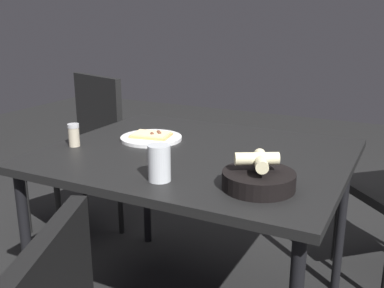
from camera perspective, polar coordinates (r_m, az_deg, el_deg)
The scene contains 6 objects.
dining_table at distance 1.73m, azimuth 0.57°, elevation -2.75°, with size 0.96×1.14×0.71m.
pizza_plate at distance 1.88m, azimuth -5.27°, elevation 0.85°, with size 0.26×0.26×0.04m.
bread_basket at distance 1.36m, azimuth 8.61°, elevation -4.30°, with size 0.22×0.22×0.11m.
beer_glass at distance 1.40m, azimuth -4.23°, elevation -2.63°, with size 0.07×0.07×0.12m.
pepper_shaker at distance 1.84m, azimuth -14.96°, elevation 0.96°, with size 0.05×0.05×0.09m.
chair_far at distance 2.57m, azimuth -13.95°, elevation -0.15°, with size 0.55×0.55×0.90m.
Camera 1 is at (-1.47, -0.73, 1.22)m, focal length 41.41 mm.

